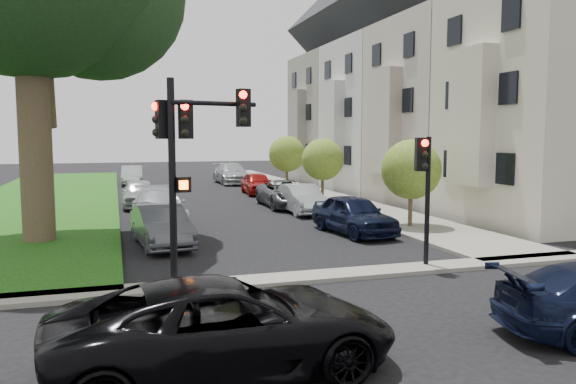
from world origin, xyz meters
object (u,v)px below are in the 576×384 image
object	(u,v)px
traffic_signal_main	(188,144)
car_parked_2	(286,194)
small_tree_a	(411,170)
small_tree_b	(323,160)
car_parked_6	(159,207)
car_parked_5	(161,226)
traffic_signal_secondary	(424,177)
car_parked_3	(257,183)
car_parked_7	(139,193)
car_parked_9	(132,176)
small_tree_c	(287,154)
car_parked_4	(232,174)
car_parked_1	(302,199)
car_cross_near	(226,327)
car_parked_0	(354,215)

from	to	relation	value
traffic_signal_main	car_parked_2	distance (m)	16.00
small_tree_a	small_tree_b	xyz separation A→B (m)	(0.00, 9.99, -0.01)
small_tree_a	car_parked_6	xyz separation A→B (m)	(-9.63, 3.84, -1.62)
small_tree_b	car_parked_5	world-z (taller)	small_tree_b
traffic_signal_secondary	car_parked_2	bearing A→B (deg)	88.60
car_parked_3	car_parked_5	bearing A→B (deg)	-111.71
car_parked_7	car_parked_9	distance (m)	13.88
traffic_signal_secondary	car_parked_2	world-z (taller)	traffic_signal_secondary
traffic_signal_secondary	car_parked_7	bearing A→B (deg)	113.17
small_tree_c	car_parked_4	xyz separation A→B (m)	(-2.63, 6.06, -1.69)
car_parked_5	traffic_signal_secondary	bearing A→B (deg)	-45.09
car_parked_9	traffic_signal_main	bearing A→B (deg)	-86.38
car_parked_5	car_parked_9	xyz separation A→B (m)	(-0.20, 24.93, 0.02)
car_parked_1	car_parked_9	bearing A→B (deg)	112.00
car_cross_near	traffic_signal_main	bearing A→B (deg)	-4.82
traffic_signal_secondary	car_parked_7	distance (m)	18.01
small_tree_c	car_parked_7	world-z (taller)	small_tree_c
car_parked_4	car_parked_7	distance (m)	14.74
small_tree_a	car_parked_3	distance (m)	15.13
car_parked_6	car_parked_7	size ratio (longest dim) A/B	1.23
small_tree_c	car_parked_1	bearing A→B (deg)	-103.55
car_parked_7	car_parked_9	xyz separation A→B (m)	(0.07, 13.88, -0.02)
traffic_signal_main	small_tree_b	bearing A→B (deg)	59.24
car_parked_6	car_parked_7	xyz separation A→B (m)	(-0.52, 6.45, -0.03)
car_cross_near	car_parked_9	size ratio (longest dim) A/B	1.25
car_parked_1	car_parked_6	xyz separation A→B (m)	(-6.90, -1.75, 0.07)
car_cross_near	car_parked_5	distance (m)	10.73
car_parked_2	car_parked_5	world-z (taller)	car_parked_2
traffic_signal_main	car_parked_7	distance (m)	16.67
car_parked_7	car_parked_1	bearing A→B (deg)	-31.91
car_parked_3	car_parked_7	size ratio (longest dim) A/B	0.96
traffic_signal_main	car_parked_0	bearing A→B (deg)	39.43
car_parked_1	car_parked_4	bearing A→B (deg)	90.11
car_cross_near	car_parked_7	world-z (taller)	car_cross_near
small_tree_a	car_parked_4	xyz separation A→B (m)	(-2.63, 22.98, -1.61)
traffic_signal_main	car_parked_6	size ratio (longest dim) A/B	0.96
car_cross_near	car_parked_0	world-z (taller)	car_cross_near
small_tree_b	traffic_signal_main	size ratio (longest dim) A/B	0.70
car_parked_4	car_parked_6	distance (m)	20.38
car_parked_6	car_parked_2	bearing A→B (deg)	32.62
small_tree_b	car_parked_4	size ratio (longest dim) A/B	0.66
small_tree_c	car_parked_3	distance (m)	3.82
car_parked_3	small_tree_b	bearing A→B (deg)	-57.98
small_tree_b	car_parked_1	size ratio (longest dim) A/B	0.84
traffic_signal_main	car_parked_1	xyz separation A→B (m)	(6.87, 11.72, -2.83)
small_tree_b	car_parked_3	distance (m)	5.74
car_parked_2	car_parked_5	size ratio (longest dim) A/B	1.20
small_tree_b	car_parked_2	world-z (taller)	small_tree_b
small_tree_b	car_parked_9	size ratio (longest dim) A/B	0.82
small_tree_c	car_parked_3	bearing A→B (deg)	-141.38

